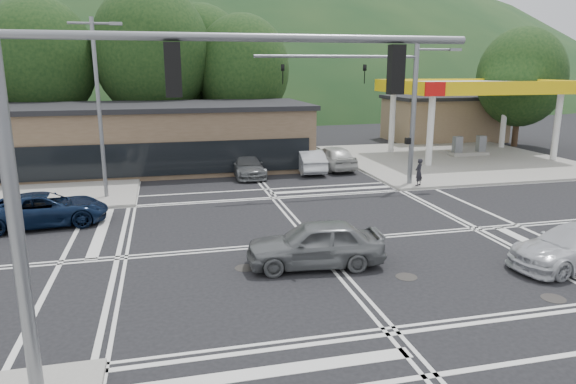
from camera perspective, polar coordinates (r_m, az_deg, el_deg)
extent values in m
plane|color=black|center=(20.15, 2.80, -5.59)|extent=(120.00, 120.00, 0.00)
cube|color=gray|center=(39.56, 17.73, 3.47)|extent=(16.00, 16.00, 0.15)
cube|color=gray|center=(35.20, -29.13, 1.18)|extent=(16.00, 16.00, 0.15)
cylinder|color=silver|center=(36.00, 15.54, 6.58)|extent=(0.44, 0.44, 5.00)
cylinder|color=silver|center=(41.31, 11.50, 7.66)|extent=(0.44, 0.44, 5.00)
cylinder|color=silver|center=(41.77, 27.71, 6.43)|extent=(0.44, 0.44, 5.00)
cylinder|color=silver|center=(46.43, 22.86, 7.50)|extent=(0.44, 0.44, 5.00)
cube|color=silver|center=(40.94, 19.98, 11.00)|extent=(12.00, 8.00, 0.60)
cube|color=yellow|center=(37.66, 23.35, 10.55)|extent=(12.20, 0.25, 0.90)
cube|color=yellow|center=(44.34, 17.11, 11.36)|extent=(12.20, 0.25, 0.90)
cube|color=yellow|center=(37.99, 12.25, 11.35)|extent=(0.25, 8.20, 0.90)
cube|color=yellow|center=(44.51, 26.55, 10.55)|extent=(0.25, 8.20, 0.90)
cube|color=red|center=(34.54, 16.03, 10.93)|extent=(1.40, 0.12, 0.90)
cube|color=gray|center=(41.42, 19.41, 4.02)|extent=(3.00, 1.00, 0.30)
cube|color=slate|center=(40.78, 18.30, 4.97)|extent=(0.60, 0.50, 1.30)
cube|color=slate|center=(41.87, 20.64, 4.99)|extent=(0.60, 0.50, 1.30)
cube|color=#846B4F|center=(50.38, 16.92, 7.70)|extent=(10.00, 6.00, 3.80)
cube|color=brown|center=(35.63, -17.73, 5.55)|extent=(24.00, 8.00, 4.00)
ellipsoid|color=#19391C|center=(108.57, -10.90, 9.94)|extent=(252.00, 126.00, 140.00)
cylinder|color=#382619|center=(43.30, -25.16, 6.80)|extent=(0.50, 0.50, 4.84)
ellipsoid|color=black|center=(43.10, -25.81, 13.04)|extent=(8.00, 8.00, 9.20)
cylinder|color=#382619|center=(42.42, -14.47, 7.84)|extent=(0.50, 0.50, 5.28)
ellipsoid|color=black|center=(42.25, -14.90, 14.81)|extent=(9.00, 9.00, 10.35)
cylinder|color=#382619|center=(42.95, -4.99, 7.69)|extent=(0.50, 0.50, 4.40)
ellipsoid|color=black|center=(42.72, -5.11, 13.44)|extent=(7.60, 7.60, 8.74)
cylinder|color=#382619|center=(46.55, -9.45, 8.30)|extent=(0.50, 0.50, 4.84)
ellipsoid|color=black|center=(46.36, -9.68, 14.12)|extent=(8.40, 8.40, 9.66)
cylinder|color=#382619|center=(48.47, 24.03, 6.99)|extent=(0.50, 0.50, 3.96)
ellipsoid|color=black|center=(48.25, 24.49, 11.55)|extent=(7.20, 7.20, 8.28)
cylinder|color=slate|center=(27.49, -20.23, 8.38)|extent=(0.20, 0.20, 9.00)
cylinder|color=slate|center=(27.48, -20.98, 17.11)|extent=(2.20, 0.12, 0.12)
cube|color=slate|center=(27.38, -18.59, 17.31)|extent=(0.60, 0.25, 0.15)
cylinder|color=slate|center=(29.85, 13.74, 8.21)|extent=(0.28, 0.28, 8.00)
cylinder|color=slate|center=(27.97, 5.61, 14.76)|extent=(9.00, 0.16, 0.16)
imported|color=black|center=(28.49, 8.49, 12.84)|extent=(0.16, 0.20, 1.00)
imported|color=black|center=(27.13, -0.59, 12.95)|extent=(0.16, 0.20, 1.00)
cylinder|color=slate|center=(30.32, 16.22, 14.97)|extent=(2.40, 0.12, 0.12)
cube|color=slate|center=(30.87, 18.06, 14.81)|extent=(0.70, 0.30, 0.15)
cube|color=black|center=(29.90, 13.16, 5.55)|extent=(0.25, 0.30, 0.35)
cylinder|color=slate|center=(10.74, -28.13, -2.24)|extent=(0.28, 0.28, 8.00)
cylinder|color=slate|center=(10.19, -4.03, 16.76)|extent=(9.00, 0.16, 0.16)
cube|color=black|center=(10.03, -12.67, 13.09)|extent=(0.30, 0.25, 1.00)
cube|color=black|center=(11.09, 11.92, 13.16)|extent=(0.30, 0.25, 1.00)
imported|color=#0B1832|center=(24.41, -25.38, -1.74)|extent=(5.37, 2.98, 1.42)
imported|color=slate|center=(17.60, 3.02, -5.74)|extent=(4.86, 2.36, 1.60)
imported|color=silver|center=(20.13, 29.28, -5.28)|extent=(5.12, 2.64, 1.42)
imported|color=silver|center=(33.53, 2.30, 3.52)|extent=(1.85, 4.56, 1.47)
imported|color=#B5B6B2|center=(34.53, 5.04, 3.88)|extent=(2.19, 4.81, 1.60)
imported|color=slate|center=(32.22, -4.60, 2.93)|extent=(1.99, 4.60, 1.32)
imported|color=black|center=(29.76, 14.33, 2.15)|extent=(0.67, 0.61, 1.53)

